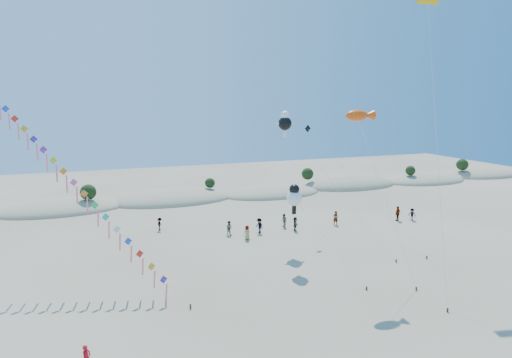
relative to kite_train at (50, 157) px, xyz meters
The scene contains 9 objects.
dune_ridge 31.57m from the kite_train, 59.52° to the left, with size 145.30×11.49×5.57m.
kite_train is the anchor object (origin of this frame).
fish_kite 26.08m from the kite_train, 19.01° to the right, with size 4.15×5.38×14.31m.
cartoon_kite_low 21.28m from the kite_train, 12.27° to the right, with size 3.81×8.15×7.57m.
cartoon_kite_high 23.24m from the kite_train, ahead, with size 7.82×11.77×14.01m.
parafoil_kite 35.78m from the kite_train, 10.41° to the right, with size 7.25×11.76×24.47m.
dark_kite 28.72m from the kite_train, ahead, with size 7.09×12.96×12.39m.
flyer_foreground 18.24m from the kite_train, 80.60° to the right, with size 0.57×0.37×1.55m, color red.
beachgoers 27.52m from the kite_train, 12.35° to the left, with size 31.89×7.85×1.89m.
Camera 1 is at (-10.14, -19.64, 14.98)m, focal length 30.00 mm.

